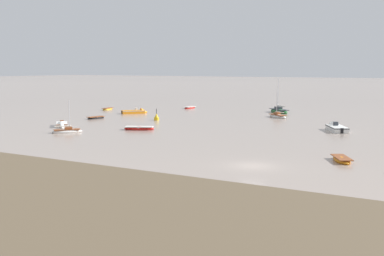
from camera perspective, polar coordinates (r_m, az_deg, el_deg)
The scene contains 14 objects.
ground_plane at distance 48.22m, azimuth 7.12°, elevation -4.43°, with size 800.00×800.00×0.00m, color gray.
mudflat_shore at distance 32.14m, azimuth -18.43°, elevation -10.50°, with size 360.11×31.35×0.19m, color brown.
rowboat_moored_0 at distance 113.85m, azimuth -0.26°, elevation 2.40°, with size 1.57×3.96×0.61m.
motorboat_moored_0 at distance 81.31m, azimuth -14.99°, elevation 0.28°, with size 4.75×4.78×1.72m.
rowboat_moored_1 at distance 52.37m, azimuth 17.11°, elevation -3.57°, with size 3.18×4.23×0.64m.
motorboat_moored_1 at distance 102.07m, azimuth -6.46°, elevation 1.85°, with size 4.98×5.37×1.87m.
rowboat_moored_2 at distance 75.48m, azimuth -6.20°, elevation -0.06°, with size 4.88×3.50×0.74m.
rowboat_moored_3 at distance 92.91m, azimuth -11.19°, elevation 1.17°, with size 2.04×3.88×0.58m.
sailboat_moored_0 at distance 104.92m, azimuth 10.14°, elevation 1.96°, with size 6.27×6.16×7.52m.
sailboat_moored_1 at distance 74.25m, azimuth -14.42°, elevation -0.35°, with size 3.89×4.33×4.99m.
rowboat_moored_4 at distance 111.78m, azimuth -9.85°, elevation 2.20°, with size 1.86×3.89×0.59m.
sailboat_moored_2 at distance 94.76m, azimuth 10.00°, elevation 1.37°, with size 5.04×4.46×5.78m.
motorboat_moored_4 at distance 77.50m, azimuth 16.42°, elevation -0.06°, with size 4.82×6.41×2.11m.
channel_buoy at distance 88.61m, azimuth -4.18°, elevation 1.20°, with size 0.90×0.90×2.30m.
Camera 1 is at (18.08, -43.65, 9.65)m, focal length 45.57 mm.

